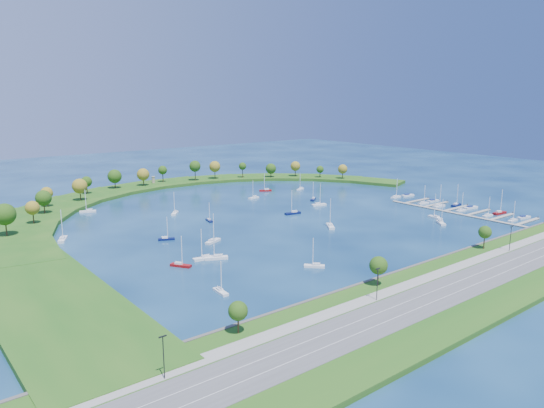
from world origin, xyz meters
TOP-DOWN VIEW (x-y plane):
  - ground at (0.00, 0.00)m, footprint 700.00×700.00m
  - south_shoreline at (0.03, -122.88)m, footprint 420.00×43.10m
  - breakwater at (-46.33, 48.72)m, footprint 286.74×247.64m
  - breakwater_trees at (-22.61, 86.15)m, footprint 237.51×95.24m
  - harbor_tower at (-10.48, 119.33)m, footprint 2.60×2.60m
  - dock_system at (85.30, -61.00)m, footprint 24.28×82.00m
  - moored_boat_0 at (-40.80, -77.99)m, footprint 6.76×6.97m
  - moored_boat_1 at (-40.25, 31.40)m, footprint 7.20×7.95m
  - moored_boat_2 at (34.79, -0.80)m, footprint 9.12×4.20m
  - moored_boat_3 at (38.63, 54.27)m, footprint 8.05×6.18m
  - moored_boat_4 at (59.98, -60.89)m, footprint 4.62×9.03m
  - moored_boat_5 at (17.81, 39.23)m, footprint 7.99×3.50m
  - moored_boat_6 at (-102.76, 16.08)m, footprint 6.48×9.52m
  - moored_boat_7 at (-66.88, -11.02)m, footprint 7.34×4.75m
  - moored_boat_8 at (9.16, -7.71)m, footprint 9.18×3.85m
  - moored_boat_9 at (60.07, 43.68)m, footprint 7.93×5.24m
  - moored_boat_10 at (-64.10, -47.45)m, footprint 9.22×6.22m
  - moored_boat_11 at (-52.95, -27.02)m, footprint 8.85×5.59m
  - moored_boat_12 at (43.17, 12.94)m, footprint 7.51×6.40m
  - moored_boat_13 at (-79.14, -46.63)m, footprint 6.16×7.94m
  - moored_boat_14 at (-81.59, -77.59)m, footprint 2.63×7.49m
  - moored_boat_15 at (4.97, -40.10)m, footprint 7.67×9.38m
  - moored_boat_16 at (52.56, -69.14)m, footprint 7.30×8.23m
  - moored_boat_17 at (-34.20, 6.50)m, footprint 3.24×6.89m
  - moored_boat_18 at (-75.18, 64.62)m, footprint 8.81×5.13m
  - moored_boat_19 at (-68.16, -44.85)m, footprint 8.64×3.44m
  - docked_boat_0 at (85.54, -88.61)m, footprint 7.12×2.28m
  - docked_boat_1 at (95.98, -89.06)m, footprint 8.76×3.60m
  - docked_boat_2 at (85.54, -75.25)m, footprint 7.23×2.27m
  - docked_boat_3 at (96.00, -76.13)m, footprint 9.30×3.35m
  - docked_boat_4 at (85.54, -59.93)m, footprint 7.27×2.50m
  - docked_boat_5 at (95.97, -59.38)m, footprint 9.51×3.81m
  - docked_boat_6 at (85.51, -46.00)m, footprint 8.85×2.64m
  - docked_boat_7 at (96.01, -50.31)m, footprint 8.91×3.47m
  - docked_boat_8 at (85.53, -35.54)m, footprint 7.84×2.98m
  - docked_boat_9 at (95.98, -34.99)m, footprint 8.53×2.90m
  - docked_boat_10 at (87.92, -13.84)m, footprint 8.38×3.05m
  - docked_boat_11 at (97.87, -15.21)m, footprint 9.34×3.72m

SIDE VIEW (x-z plane):
  - ground at x=0.00m, z-range 0.00..0.00m
  - dock_system at x=85.30m, z-range -0.45..1.15m
  - docked_boat_9 at x=95.98m, z-range -0.23..1.48m
  - docked_boat_1 at x=95.98m, z-range -0.23..1.50m
  - docked_boat_11 at x=97.87m, z-range -0.25..1.61m
  - docked_boat_5 at x=95.97m, z-range -0.25..1.64m
  - moored_boat_17 at x=-34.20m, z-range -4.04..5.74m
  - docked_boat_0 at x=85.54m, z-range -4.31..6.04m
  - moored_boat_7 at x=-66.88m, z-range -4.39..6.12m
  - docked_boat_4 at x=85.54m, z-range -4.39..6.12m
  - docked_boat_2 at x=85.54m, z-range -4.40..6.13m
  - moored_boat_14 at x=-81.59m, z-range -4.53..6.28m
  - moored_boat_0 at x=-40.80m, z-range -4.70..6.46m
  - docked_boat_8 at x=85.53m, z-range -4.74..6.51m
  - moored_boat_5 at x=17.81m, z-range -4.79..6.57m
  - moored_boat_9 at x=60.07m, z-range -4.80..6.58m
  - moored_boat_12 at x=43.17m, z-range -4.82..6.60m
  - moored_boat_13 at x=-79.14m, z-range -4.97..6.77m
  - moored_boat_3 at x=38.63m, z-range -5.03..6.84m
  - docked_boat_10 at x=87.92m, z-range -5.12..6.94m
  - moored_boat_19 at x=-68.16m, z-range -5.26..7.09m
  - moored_boat_1 at x=-40.25m, z-range -5.26..7.09m
  - moored_boat_18 at x=-75.18m, z-range -5.33..7.18m
  - moored_boat_11 at x=-52.95m, z-range -5.39..7.24m
  - moored_boat_16 at x=52.56m, z-range -5.41..7.27m
  - docked_boat_7 at x=96.01m, z-range -5.45..7.31m
  - moored_boat_4 at x=59.98m, z-range -5.46..7.32m
  - docked_boat_6 at x=85.51m, z-range -5.53..7.40m
  - moored_boat_2 at x=34.79m, z-range -5.54..7.41m
  - moored_boat_8 at x=9.16m, z-range -5.61..7.48m
  - moored_boat_10 at x=-64.10m, z-range -5.69..7.58m
  - docked_boat_3 at x=96.00m, z-range -5.75..7.64m
  - moored_boat_6 at x=-102.76m, z-range -5.90..7.82m
  - moored_boat_15 at x=4.97m, z-range -6.06..8.00m
  - breakwater at x=-46.33m, z-range -0.01..1.99m
  - south_shoreline at x=0.03m, z-range -4.80..6.80m
  - harbor_tower at x=-10.48m, z-range 2.05..6.81m
  - breakwater_trees at x=-22.61m, z-range 3.02..17.55m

